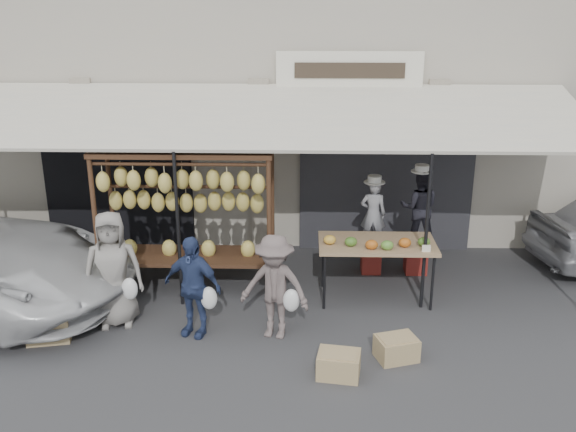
{
  "coord_description": "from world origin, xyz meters",
  "views": [
    {
      "loc": [
        0.8,
        -7.32,
        4.32
      ],
      "look_at": [
        0.55,
        1.4,
        1.3
      ],
      "focal_mm": 40.0,
      "sensor_mm": 36.0,
      "label": 1
    }
  ],
  "objects_px": {
    "customer_right": "(275,287)",
    "crate_near_a": "(339,365)",
    "vendor_right": "(419,208)",
    "customer_mid": "(192,286)",
    "produce_table": "(377,245)",
    "crate_far": "(49,327)",
    "crate_near_b": "(396,348)",
    "customer_left": "(113,269)",
    "banana_rack": "(185,193)",
    "vendor_left": "(373,214)"
  },
  "relations": [
    {
      "from": "banana_rack",
      "to": "vendor_right",
      "type": "bearing_deg",
      "value": 12.72
    },
    {
      "from": "banana_rack",
      "to": "produce_table",
      "type": "height_order",
      "value": "banana_rack"
    },
    {
      "from": "customer_right",
      "to": "crate_near_a",
      "type": "distance_m",
      "value": 1.35
    },
    {
      "from": "crate_far",
      "to": "customer_left",
      "type": "bearing_deg",
      "value": 30.0
    },
    {
      "from": "vendor_right",
      "to": "produce_table",
      "type": "bearing_deg",
      "value": 60.58
    },
    {
      "from": "produce_table",
      "to": "customer_mid",
      "type": "xyz_separation_m",
      "value": [
        -2.52,
        -1.09,
        -0.18
      ]
    },
    {
      "from": "banana_rack",
      "to": "produce_table",
      "type": "relative_size",
      "value": 1.53
    },
    {
      "from": "customer_left",
      "to": "crate_near_b",
      "type": "height_order",
      "value": "customer_left"
    },
    {
      "from": "produce_table",
      "to": "customer_right",
      "type": "relative_size",
      "value": 1.19
    },
    {
      "from": "banana_rack",
      "to": "crate_far",
      "type": "bearing_deg",
      "value": -136.67
    },
    {
      "from": "crate_far",
      "to": "banana_rack",
      "type": "bearing_deg",
      "value": 43.33
    },
    {
      "from": "vendor_left",
      "to": "produce_table",
      "type": "bearing_deg",
      "value": 92.44
    },
    {
      "from": "customer_right",
      "to": "vendor_right",
      "type": "bearing_deg",
      "value": 58.74
    },
    {
      "from": "vendor_left",
      "to": "crate_far",
      "type": "relative_size",
      "value": 2.06
    },
    {
      "from": "customer_right",
      "to": "crate_far",
      "type": "height_order",
      "value": "customer_right"
    },
    {
      "from": "customer_mid",
      "to": "customer_right",
      "type": "relative_size",
      "value": 0.97
    },
    {
      "from": "customer_mid",
      "to": "crate_near_b",
      "type": "relative_size",
      "value": 2.86
    },
    {
      "from": "produce_table",
      "to": "crate_near_a",
      "type": "bearing_deg",
      "value": -107.14
    },
    {
      "from": "produce_table",
      "to": "vendor_left",
      "type": "height_order",
      "value": "vendor_left"
    },
    {
      "from": "customer_right",
      "to": "produce_table",
      "type": "bearing_deg",
      "value": 52.51
    },
    {
      "from": "banana_rack",
      "to": "crate_near_a",
      "type": "relative_size",
      "value": 5.22
    },
    {
      "from": "crate_near_b",
      "to": "customer_mid",
      "type": "bearing_deg",
      "value": 167.86
    },
    {
      "from": "crate_near_a",
      "to": "customer_right",
      "type": "bearing_deg",
      "value": 131.0
    },
    {
      "from": "customer_left",
      "to": "customer_mid",
      "type": "height_order",
      "value": "customer_left"
    },
    {
      "from": "vendor_right",
      "to": "crate_near_a",
      "type": "bearing_deg",
      "value": 72.89
    },
    {
      "from": "vendor_left",
      "to": "customer_mid",
      "type": "relative_size",
      "value": 0.81
    },
    {
      "from": "vendor_left",
      "to": "vendor_right",
      "type": "height_order",
      "value": "vendor_right"
    },
    {
      "from": "vendor_left",
      "to": "customer_right",
      "type": "distance_m",
      "value": 2.62
    },
    {
      "from": "crate_near_a",
      "to": "crate_far",
      "type": "bearing_deg",
      "value": 168.55
    },
    {
      "from": "customer_right",
      "to": "crate_near_a",
      "type": "xyz_separation_m",
      "value": [
        0.81,
        -0.93,
        -0.57
      ]
    },
    {
      "from": "vendor_left",
      "to": "crate_far",
      "type": "height_order",
      "value": "vendor_left"
    },
    {
      "from": "customer_left",
      "to": "crate_far",
      "type": "relative_size",
      "value": 2.98
    },
    {
      "from": "customer_left",
      "to": "customer_mid",
      "type": "xyz_separation_m",
      "value": [
        1.11,
        -0.25,
        -0.12
      ]
    },
    {
      "from": "banana_rack",
      "to": "produce_table",
      "type": "xyz_separation_m",
      "value": [
        2.81,
        -0.21,
        -0.7
      ]
    },
    {
      "from": "banana_rack",
      "to": "crate_near_b",
      "type": "height_order",
      "value": "banana_rack"
    },
    {
      "from": "crate_near_b",
      "to": "customer_right",
      "type": "bearing_deg",
      "value": 161.08
    },
    {
      "from": "produce_table",
      "to": "customer_left",
      "type": "xyz_separation_m",
      "value": [
        -3.64,
        -0.85,
        -0.06
      ]
    },
    {
      "from": "banana_rack",
      "to": "crate_far",
      "type": "relative_size",
      "value": 4.77
    },
    {
      "from": "vendor_right",
      "to": "crate_near_b",
      "type": "height_order",
      "value": "vendor_right"
    },
    {
      "from": "produce_table",
      "to": "crate_near_b",
      "type": "bearing_deg",
      "value": -86.44
    },
    {
      "from": "vendor_right",
      "to": "crate_near_a",
      "type": "height_order",
      "value": "vendor_right"
    },
    {
      "from": "vendor_right",
      "to": "customer_mid",
      "type": "relative_size",
      "value": 0.9
    },
    {
      "from": "banana_rack",
      "to": "crate_near_a",
      "type": "height_order",
      "value": "banana_rack"
    },
    {
      "from": "customer_mid",
      "to": "crate_near_a",
      "type": "bearing_deg",
      "value": -7.92
    },
    {
      "from": "crate_near_b",
      "to": "customer_left",
      "type": "bearing_deg",
      "value": 167.74
    },
    {
      "from": "vendor_right",
      "to": "customer_mid",
      "type": "bearing_deg",
      "value": 40.05
    },
    {
      "from": "crate_near_a",
      "to": "crate_near_b",
      "type": "relative_size",
      "value": 1.02
    },
    {
      "from": "banana_rack",
      "to": "crate_near_a",
      "type": "bearing_deg",
      "value": -46.21
    },
    {
      "from": "vendor_right",
      "to": "customer_left",
      "type": "distance_m",
      "value": 4.79
    },
    {
      "from": "customer_right",
      "to": "crate_far",
      "type": "relative_size",
      "value": 2.63
    }
  ]
}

